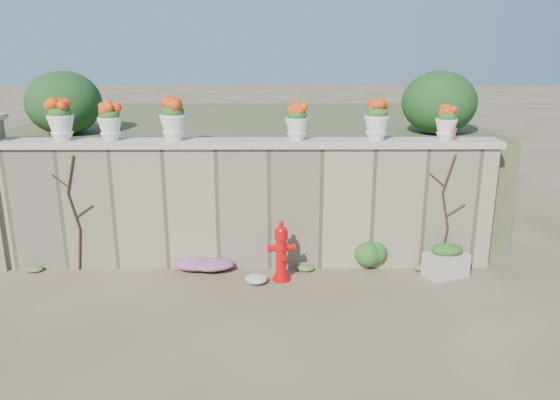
{
  "coord_description": "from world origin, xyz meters",
  "views": [
    {
      "loc": [
        0.52,
        -6.68,
        3.59
      ],
      "look_at": [
        0.58,
        1.4,
        1.23
      ],
      "focal_mm": 35.0,
      "sensor_mm": 36.0,
      "label": 1
    }
  ],
  "objects_px": {
    "urn_pot_0": "(61,120)",
    "terracotta_pot": "(449,131)",
    "fire_hydrant": "(281,251)",
    "planter_box": "(446,261)"
  },
  "relations": [
    {
      "from": "planter_box",
      "to": "terracotta_pot",
      "type": "distance_m",
      "value": 2.05
    },
    {
      "from": "fire_hydrant",
      "to": "terracotta_pot",
      "type": "height_order",
      "value": "terracotta_pot"
    },
    {
      "from": "planter_box",
      "to": "urn_pot_0",
      "type": "height_order",
      "value": "urn_pot_0"
    },
    {
      "from": "urn_pot_0",
      "to": "terracotta_pot",
      "type": "xyz_separation_m",
      "value": [
        6.05,
        0.0,
        -0.18
      ]
    },
    {
      "from": "fire_hydrant",
      "to": "urn_pot_0",
      "type": "relative_size",
      "value": 1.52
    },
    {
      "from": "planter_box",
      "to": "terracotta_pot",
      "type": "xyz_separation_m",
      "value": [
        0.03,
        0.5,
        1.99
      ]
    },
    {
      "from": "urn_pot_0",
      "to": "planter_box",
      "type": "bearing_deg",
      "value": -4.79
    },
    {
      "from": "fire_hydrant",
      "to": "urn_pot_0",
      "type": "height_order",
      "value": "urn_pot_0"
    },
    {
      "from": "fire_hydrant",
      "to": "planter_box",
      "type": "bearing_deg",
      "value": -6.85
    },
    {
      "from": "fire_hydrant",
      "to": "urn_pot_0",
      "type": "bearing_deg",
      "value": 159.33
    }
  ]
}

